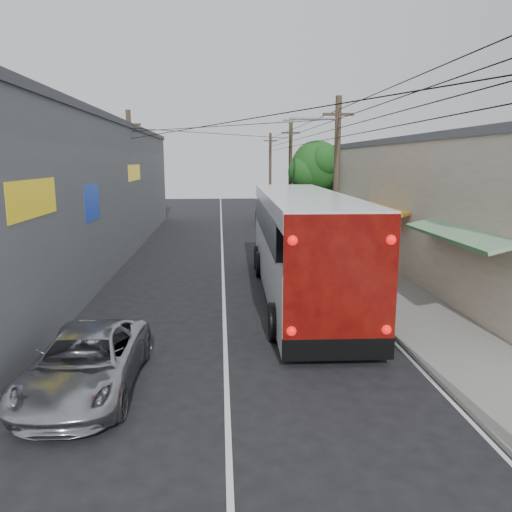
{
  "coord_description": "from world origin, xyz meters",
  "views": [
    {
      "loc": [
        -0.1,
        -9.56,
        5.19
      ],
      "look_at": [
        1.09,
        6.92,
        2.02
      ],
      "focal_mm": 35.0,
      "sensor_mm": 36.0,
      "label": 1
    }
  ],
  "objects": [
    {
      "name": "pedestrian_near",
      "position": [
        6.27,
        12.81,
        1.02
      ],
      "size": [
        0.75,
        0.6,
        1.8
      ],
      "primitive_type": "imported",
      "rotation": [
        0.0,
        0.0,
        3.43
      ],
      "color": "pink",
      "rests_on": "sidewalk"
    },
    {
      "name": "building_right",
      "position": [
        10.99,
        22.0,
        3.15
      ],
      "size": [
        7.09,
        40.0,
        6.25
      ],
      "color": "beige",
      "rests_on": "ground"
    },
    {
      "name": "parked_car_far",
      "position": [
        3.8,
        31.59,
        0.7
      ],
      "size": [
        1.7,
        4.34,
        1.41
      ],
      "primitive_type": "imported",
      "rotation": [
        0.0,
        0.0,
        0.05
      ],
      "color": "black",
      "rests_on": "ground"
    },
    {
      "name": "utility_poles",
      "position": [
        3.13,
        20.33,
        4.13
      ],
      "size": [
        11.8,
        45.28,
        8.0
      ],
      "color": "#473828",
      "rests_on": "ground"
    },
    {
      "name": "sidewalk",
      "position": [
        6.5,
        20.0,
        0.06
      ],
      "size": [
        3.0,
        80.0,
        0.12
      ],
      "primitive_type": "cube",
      "color": "slate",
      "rests_on": "ground"
    },
    {
      "name": "pedestrian_far",
      "position": [
        6.97,
        10.51,
        0.86
      ],
      "size": [
        0.88,
        0.79,
        1.48
      ],
      "primitive_type": "imported",
      "rotation": [
        0.0,
        0.0,
        2.74
      ],
      "color": "#8D9CCD",
      "rests_on": "sidewalk"
    },
    {
      "name": "building_left",
      "position": [
        -8.5,
        18.0,
        3.65
      ],
      "size": [
        7.2,
        36.0,
        7.25
      ],
      "color": "slate",
      "rests_on": "ground"
    },
    {
      "name": "parked_car_mid",
      "position": [
        4.6,
        23.94,
        0.81
      ],
      "size": [
        1.97,
        4.78,
        1.62
      ],
      "primitive_type": "imported",
      "rotation": [
        0.0,
        0.0,
        -0.01
      ],
      "color": "#27272C",
      "rests_on": "ground"
    },
    {
      "name": "parked_suv",
      "position": [
        4.6,
        13.0,
        0.89
      ],
      "size": [
        3.3,
        6.41,
        1.78
      ],
      "primitive_type": "imported",
      "rotation": [
        0.0,
        0.0,
        0.14
      ],
      "color": "gray",
      "rests_on": "ground"
    },
    {
      "name": "jeepney",
      "position": [
        -3.18,
        1.34,
        0.69
      ],
      "size": [
        2.38,
        5.0,
        1.38
      ],
      "primitive_type": "imported",
      "rotation": [
        0.0,
        0.0,
        -0.02
      ],
      "color": "#AAAAB0",
      "rests_on": "ground"
    },
    {
      "name": "ground",
      "position": [
        0.0,
        0.0,
        0.0
      ],
      "size": [
        120.0,
        120.0,
        0.0
      ],
      "primitive_type": "plane",
      "color": "black",
      "rests_on": "ground"
    },
    {
      "name": "street_tree",
      "position": [
        6.87,
        26.02,
        4.67
      ],
      "size": [
        4.4,
        4.0,
        6.6
      ],
      "color": "#3F2B19",
      "rests_on": "ground"
    },
    {
      "name": "coach_bus",
      "position": [
        3.0,
        9.12,
        2.06
      ],
      "size": [
        3.47,
        13.91,
        3.99
      ],
      "rotation": [
        0.0,
        0.0,
        -0.03
      ],
      "color": "silver",
      "rests_on": "ground"
    }
  ]
}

